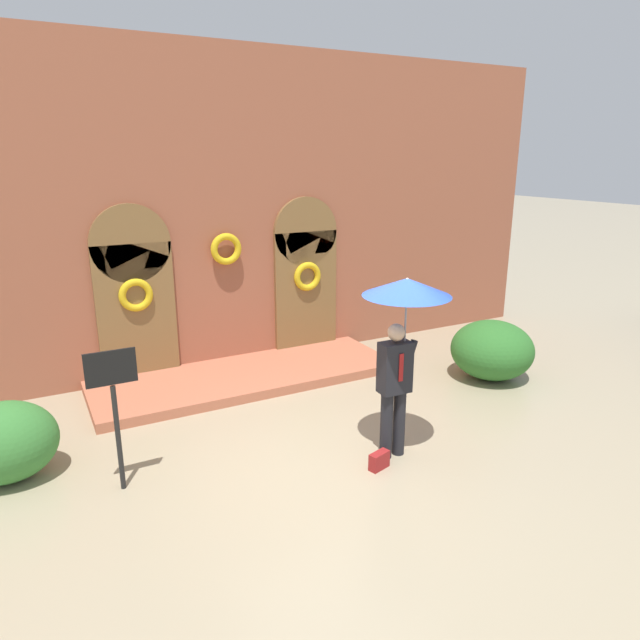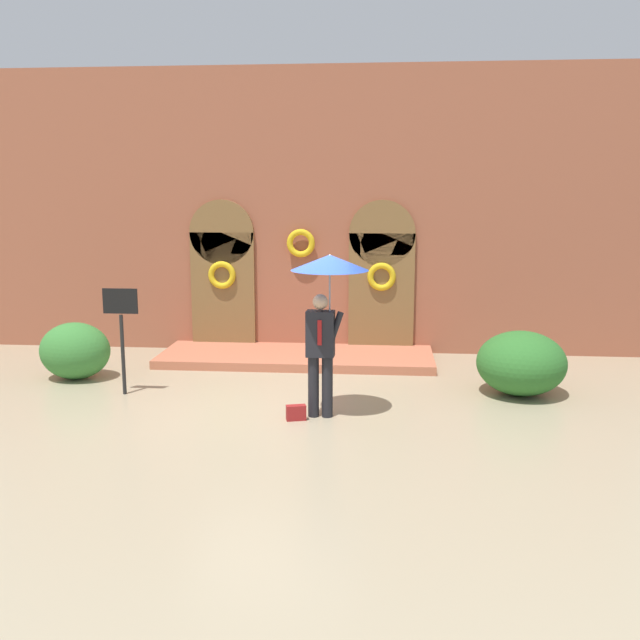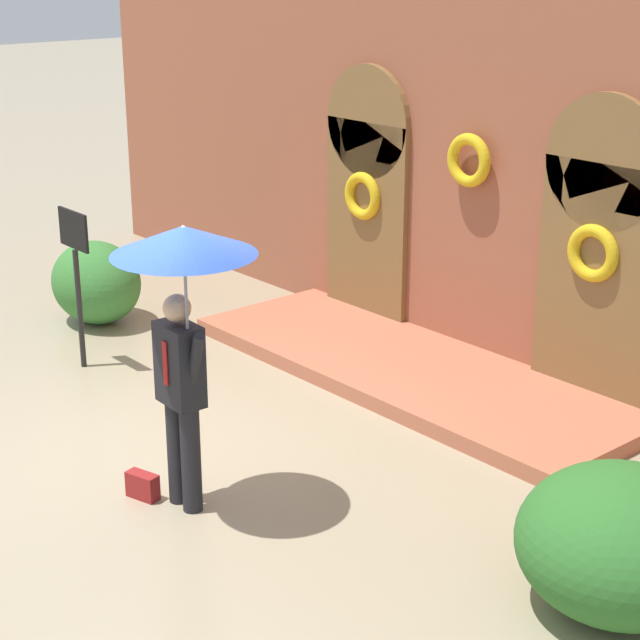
{
  "view_description": "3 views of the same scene",
  "coord_description": "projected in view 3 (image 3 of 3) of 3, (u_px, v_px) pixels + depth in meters",
  "views": [
    {
      "loc": [
        -3.23,
        -5.72,
        3.8
      ],
      "look_at": [
        0.73,
        1.7,
        1.35
      ],
      "focal_mm": 32.0,
      "sensor_mm": 36.0,
      "label": 1
    },
    {
      "loc": [
        1.62,
        -10.16,
        3.28
      ],
      "look_at": [
        0.57,
        1.76,
        1.05
      ],
      "focal_mm": 40.0,
      "sensor_mm": 36.0,
      "label": 2
    },
    {
      "loc": [
        7.29,
        -4.44,
        4.3
      ],
      "look_at": [
        0.73,
        1.19,
        1.26
      ],
      "focal_mm": 60.0,
      "sensor_mm": 36.0,
      "label": 3
    }
  ],
  "objects": [
    {
      "name": "ground_plane",
      "position": [
        163.0,
        463.0,
        9.37
      ],
      "size": [
        80.0,
        80.0,
        0.0
      ],
      "primitive_type": "plane",
      "color": "tan"
    },
    {
      "name": "sign_post",
      "position": [
        76.0,
        263.0,
        11.14
      ],
      "size": [
        0.56,
        0.06,
        1.72
      ],
      "color": "black",
      "rests_on": "ground"
    },
    {
      "name": "shrub_left",
      "position": [
        96.0,
        282.0,
        12.73
      ],
      "size": [
        1.21,
        1.0,
        0.99
      ],
      "primitive_type": "ellipsoid",
      "color": "#387A33",
      "rests_on": "ground"
    },
    {
      "name": "building_facade",
      "position": [
        491.0,
        111.0,
        11.04
      ],
      "size": [
        14.0,
        2.3,
        5.6
      ],
      "color": "#9E563D",
      "rests_on": "ground"
    },
    {
      "name": "handbag",
      "position": [
        143.0,
        486.0,
        8.76
      ],
      "size": [
        0.3,
        0.19,
        0.22
      ],
      "primitive_type": "cube",
      "rotation": [
        0.0,
        0.0,
        0.28
      ],
      "color": "maroon",
      "rests_on": "ground"
    },
    {
      "name": "person_with_umbrella",
      "position": [
        183.0,
        283.0,
        7.97
      ],
      "size": [
        1.1,
        1.1,
        2.36
      ],
      "color": "black",
      "rests_on": "ground"
    },
    {
      "name": "shrub_right",
      "position": [
        621.0,
        543.0,
        7.16
      ],
      "size": [
        1.42,
        1.43,
        1.03
      ],
      "primitive_type": "ellipsoid",
      "color": "#2D6B28",
      "rests_on": "ground"
    }
  ]
}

